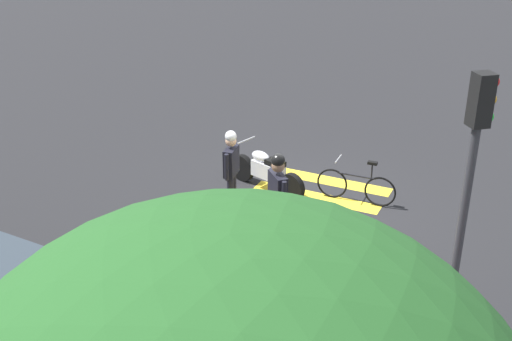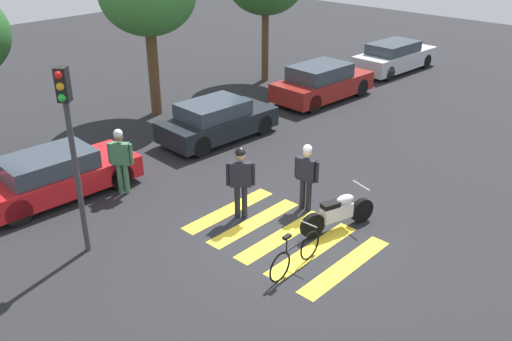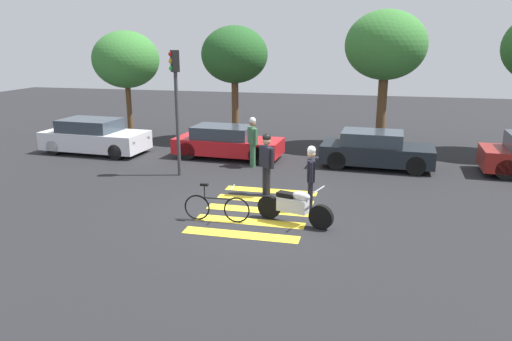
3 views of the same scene
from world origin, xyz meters
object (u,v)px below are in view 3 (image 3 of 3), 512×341
at_px(car_white_van, 94,137).
at_px(car_black_suv, 376,150).
at_px(officer_on_foot, 311,173).
at_px(car_red_convertible, 227,142).
at_px(traffic_light_pole, 176,93).
at_px(pedestrian_bystander, 253,138).
at_px(leaning_bicycle, 216,207).
at_px(police_motorcycle, 294,207).
at_px(officer_by_motorcycle, 267,159).

xyz_separation_m(car_white_van, car_black_suv, (11.33, 0.26, -0.03)).
height_order(officer_on_foot, car_red_convertible, officer_on_foot).
xyz_separation_m(car_red_convertible, traffic_light_pole, (-0.88, -2.86, 2.21)).
bearing_deg(car_black_suv, pedestrian_bystander, -167.47).
xyz_separation_m(pedestrian_bystander, traffic_light_pole, (-2.20, -1.74, 1.76)).
bearing_deg(traffic_light_pole, car_red_convertible, 72.93).
bearing_deg(car_black_suv, officer_on_foot, -108.85).
relative_size(leaning_bicycle, car_white_van, 0.40).
bearing_deg(officer_on_foot, traffic_light_pole, 153.56).
bearing_deg(police_motorcycle, pedestrian_bystander, 114.17).
relative_size(car_white_van, car_red_convertible, 1.01).
distance_m(officer_by_motorcycle, car_white_van, 9.07).
height_order(officer_by_motorcycle, traffic_light_pole, traffic_light_pole).
relative_size(police_motorcycle, car_white_van, 0.47).
xyz_separation_m(officer_on_foot, car_white_van, (-9.58, 4.87, -0.37)).
relative_size(pedestrian_bystander, car_red_convertible, 0.43).
xyz_separation_m(officer_on_foot, car_black_suv, (1.75, 5.13, -0.40)).
bearing_deg(officer_by_motorcycle, pedestrian_bystander, 110.62).
distance_m(leaning_bicycle, car_red_convertible, 6.99).
xyz_separation_m(officer_on_foot, officer_by_motorcycle, (-1.43, 0.90, 0.09)).
relative_size(leaning_bicycle, officer_by_motorcycle, 0.91).
xyz_separation_m(pedestrian_bystander, car_red_convertible, (-1.32, 1.12, -0.46)).
xyz_separation_m(police_motorcycle, officer_on_foot, (0.26, 1.18, 0.58)).
xyz_separation_m(police_motorcycle, leaning_bicycle, (-1.97, -0.30, -0.08)).
height_order(officer_on_foot, pedestrian_bystander, pedestrian_bystander).
xyz_separation_m(police_motorcycle, pedestrian_bystander, (-2.39, 5.33, 0.62)).
bearing_deg(car_red_convertible, traffic_light_pole, -107.07).
bearing_deg(leaning_bicycle, traffic_light_pole, 123.92).
height_order(leaning_bicycle, car_black_suv, car_black_suv).
height_order(officer_by_motorcycle, car_red_convertible, officer_by_motorcycle).
height_order(officer_on_foot, officer_by_motorcycle, officer_by_motorcycle).
distance_m(police_motorcycle, officer_on_foot, 1.34).
xyz_separation_m(officer_on_foot, car_red_convertible, (-3.97, 5.27, -0.42)).
distance_m(car_white_van, car_black_suv, 11.33).
relative_size(car_black_suv, traffic_light_pole, 0.97).
distance_m(police_motorcycle, traffic_light_pole, 6.30).
height_order(leaning_bicycle, traffic_light_pole, traffic_light_pole).
relative_size(police_motorcycle, traffic_light_pole, 0.48).
relative_size(officer_on_foot, pedestrian_bystander, 0.97).
bearing_deg(officer_by_motorcycle, car_red_convertible, 120.18).
height_order(police_motorcycle, car_red_convertible, car_red_convertible).
height_order(pedestrian_bystander, car_black_suv, pedestrian_bystander).
bearing_deg(car_white_van, pedestrian_bystander, -5.92).
relative_size(car_red_convertible, traffic_light_pole, 1.02).
bearing_deg(pedestrian_bystander, officer_on_foot, -57.42).
distance_m(officer_on_foot, car_white_van, 10.75).
relative_size(car_white_van, traffic_light_pole, 1.03).
distance_m(police_motorcycle, pedestrian_bystander, 5.88).
bearing_deg(pedestrian_bystander, traffic_light_pole, -141.65).
height_order(car_white_van, traffic_light_pole, traffic_light_pole).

